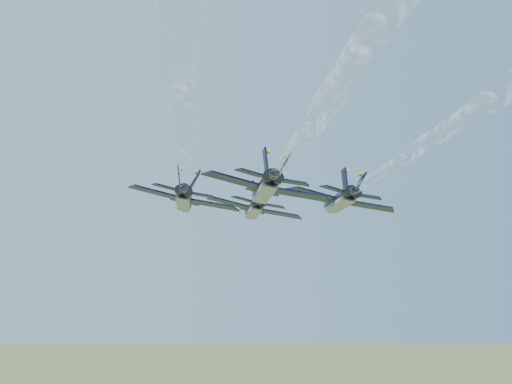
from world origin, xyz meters
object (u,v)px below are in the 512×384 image
object	(u,v)px
jet_lead	(254,209)
jet_slot	(265,188)
jet_left	(184,199)
jet_right	(340,200)

from	to	relation	value
jet_lead	jet_slot	size ratio (longest dim) A/B	1.00
jet_left	jet_right	distance (m)	18.82
jet_left	jet_slot	bearing A→B (deg)	-58.21
jet_lead	jet_right	distance (m)	16.79
jet_slot	jet_lead	bearing A→B (deg)	87.92
jet_left	jet_slot	xyz separation A→B (m)	(5.66, -14.99, 0.00)
jet_lead	jet_right	size ratio (longest dim) A/B	1.00
jet_slot	jet_left	bearing A→B (deg)	121.79
jet_left	jet_right	world-z (taller)	same
jet_lead	jet_right	world-z (taller)	same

